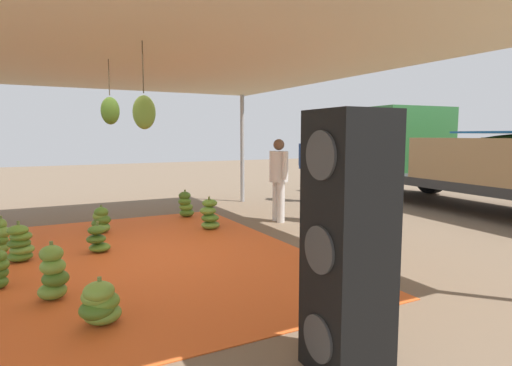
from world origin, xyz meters
name	(u,v)px	position (x,y,z in m)	size (l,w,h in m)	color
ground_plane	(325,233)	(0.00, 3.00, 0.00)	(40.00, 40.00, 0.00)	brown
tarp_orange	(149,256)	(0.00, 0.00, 0.01)	(5.72, 4.07, 0.01)	#E05B23
tent_canopy	(136,61)	(0.01, -0.09, 2.62)	(8.00, 7.00, 2.70)	#9EA0A5
banana_bunch_0	(1,237)	(-1.04, -1.79, 0.24)	(0.28, 0.28, 0.54)	#6B9E38
banana_bunch_1	(98,240)	(-0.50, -0.59, 0.19)	(0.41, 0.42, 0.44)	#60932D
banana_bunch_2	(101,220)	(-1.77, -0.36, 0.22)	(0.41, 0.41, 0.47)	#6B9E38
banana_bunch_3	(20,244)	(-0.51, -1.55, 0.24)	(0.43, 0.43, 0.54)	#518428
banana_bunch_4	(210,215)	(-1.17, 1.37, 0.25)	(0.45, 0.45, 0.58)	#6B9E38
banana_bunch_5	(186,205)	(-2.46, 1.36, 0.25)	(0.38, 0.40, 0.55)	#477523
banana_bunch_7	(100,303)	(1.95, -0.90, 0.19)	(0.44, 0.46, 0.43)	#6B9E38
banana_bunch_8	(53,274)	(1.14, -1.23, 0.27)	(0.37, 0.37, 0.60)	#6B9E38
cargo_truck_main	(465,155)	(-0.71, 7.51, 1.19)	(7.18, 2.93, 2.40)	#2D2D2D
worker_0	(331,173)	(-0.67, 3.63, 0.94)	(0.59, 0.36, 1.61)	navy
worker_1	(307,162)	(-3.07, 4.73, 0.99)	(0.62, 0.38, 1.69)	navy
worker_2	(279,174)	(-1.21, 2.80, 0.92)	(0.58, 0.35, 1.58)	silver
speaker_stack	(348,244)	(3.52, 0.52, 0.91)	(0.52, 0.51, 1.82)	black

